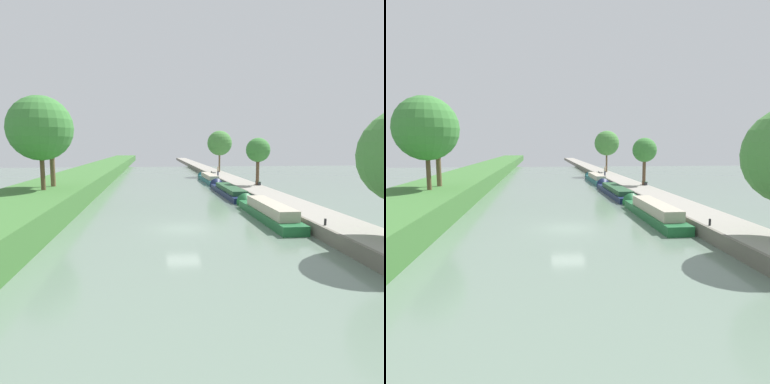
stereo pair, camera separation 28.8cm
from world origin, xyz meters
The scene contains 15 objects.
ground_plane centered at (0.00, 0.00, 0.00)m, with size 160.00×160.00×0.00m, color slate.
left_grassy_bank centered at (-12.98, 0.00, 1.05)m, with size 7.97×260.00×2.11m.
right_towpath centered at (10.85, 0.00, 0.45)m, with size 3.70×260.00×0.91m.
stone_quay centered at (8.87, 0.00, 0.48)m, with size 0.25×260.00×0.96m.
narrowboat_green centered at (7.51, 3.28, 0.63)m, with size 1.95×13.46×2.11m.
narrowboat_navy centered at (7.48, 18.80, 0.48)m, with size 2.14×16.08×2.03m.
narrowboat_teal centered at (7.56, 34.63, 0.60)m, with size 1.84×14.94×1.97m.
tree_rightbank_midnear centered at (12.07, 20.66, 5.62)m, with size 3.28×3.28×6.41m.
tree_rightbank_midfar centered at (11.57, 45.28, 6.75)m, with size 5.01×5.01×8.36m.
tree_leftbank_downstream centered at (-12.36, 11.39, 7.22)m, with size 3.27×3.27×6.83m.
tree_leftbank_upstream centered at (-12.46, 8.35, 7.83)m, with size 5.96×5.96×8.72m.
person_walking centered at (9.57, 36.32, 1.78)m, with size 0.34×0.34×1.66m.
mooring_bollard_near centered at (9.29, -3.90, 1.13)m, with size 0.16×0.16×0.45m.
mooring_bollard_far centered at (9.29, 41.35, 1.13)m, with size 0.16×0.16×0.45m.
park_bench centered at (12.25, 20.87, 1.26)m, with size 0.44×1.50×0.47m.
Camera 2 is at (-2.06, -26.17, 6.24)m, focal length 33.11 mm.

